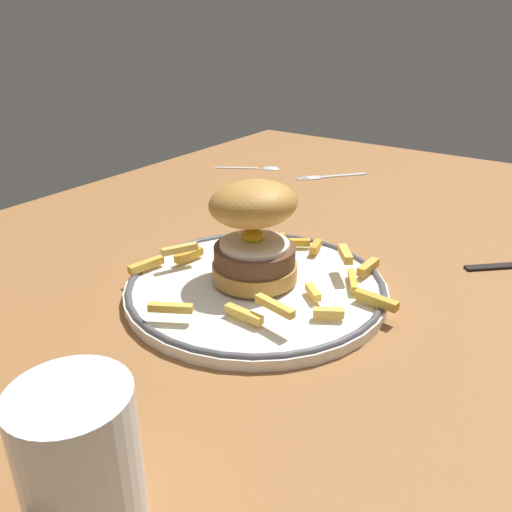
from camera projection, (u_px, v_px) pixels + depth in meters
The scene contains 7 objects.
ground_plane at pixel (285, 298), 63.04cm from camera, with size 146.62×102.23×4.00cm, color #915E33.
dinner_plate at pixel (256, 286), 59.69cm from camera, with size 29.52×29.52×1.60cm.
burger at pixel (254, 229), 58.21cm from camera, with size 11.74×12.06×11.40cm.
fries_pile at pixel (278, 270), 59.83cm from camera, with size 25.65×28.87×2.86cm.
water_glass at pixel (82, 469), 31.11cm from camera, with size 7.19×7.19×10.14cm.
fork at pixel (330, 176), 102.18cm from camera, with size 11.89×10.35×0.36cm.
spoon at pixel (263, 167), 107.38cm from camera, with size 8.22×12.32×0.90cm.
Camera 1 is at (-47.20, -28.63, 29.03)cm, focal length 36.98 mm.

